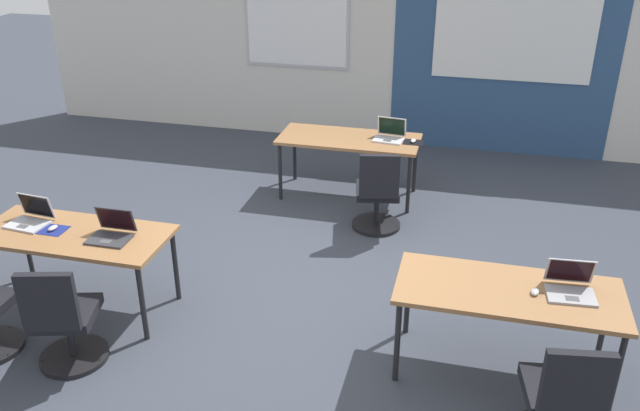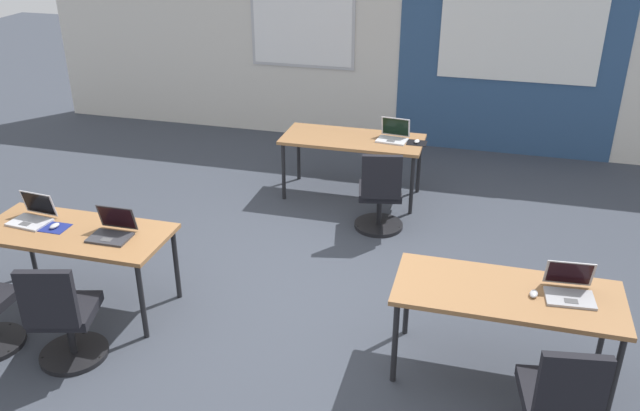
# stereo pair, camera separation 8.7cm
# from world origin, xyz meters

# --- Properties ---
(ground_plane) EXTENTS (24.00, 24.00, 0.00)m
(ground_plane) POSITION_xyz_m (0.00, 0.00, 0.00)
(ground_plane) COLOR #383D47
(back_wall_assembly) EXTENTS (10.00, 0.27, 2.80)m
(back_wall_assembly) POSITION_xyz_m (0.04, 4.20, 1.41)
(back_wall_assembly) COLOR silver
(back_wall_assembly) RESTS_ON ground
(desk_near_left) EXTENTS (1.60, 0.70, 0.72)m
(desk_near_left) POSITION_xyz_m (-1.75, -0.60, 0.66)
(desk_near_left) COLOR olive
(desk_near_left) RESTS_ON ground
(desk_near_right) EXTENTS (1.60, 0.70, 0.72)m
(desk_near_right) POSITION_xyz_m (1.75, -0.60, 0.66)
(desk_near_right) COLOR olive
(desk_near_right) RESTS_ON ground
(desk_far_center) EXTENTS (1.60, 0.70, 0.72)m
(desk_far_center) POSITION_xyz_m (0.00, 2.20, 0.66)
(desk_far_center) COLOR olive
(desk_far_center) RESTS_ON ground
(laptop_far_right) EXTENTS (0.36, 0.30, 0.24)m
(laptop_far_right) POSITION_xyz_m (0.45, 2.26, 0.77)
(laptop_far_right) COLOR silver
(laptop_far_right) RESTS_ON desk_far_center
(mousepad_far_right) EXTENTS (0.22, 0.19, 0.00)m
(mousepad_far_right) POSITION_xyz_m (0.73, 2.22, 0.72)
(mousepad_far_right) COLOR black
(mousepad_far_right) RESTS_ON desk_far_center
(mouse_far_right) EXTENTS (0.06, 0.10, 0.03)m
(mouse_far_right) POSITION_xyz_m (0.73, 2.22, 0.74)
(mouse_far_right) COLOR silver
(mouse_far_right) RESTS_ON mousepad_far_right
(chair_far_right) EXTENTS (0.52, 0.58, 0.92)m
(chair_far_right) POSITION_xyz_m (0.47, 1.42, 0.38)
(chair_far_right) COLOR black
(chair_far_right) RESTS_ON ground
(laptop_near_right_end) EXTENTS (0.35, 0.32, 0.23)m
(laptop_near_right_end) POSITION_xyz_m (2.16, -0.54, 0.77)
(laptop_near_right_end) COLOR #9E9EA3
(laptop_near_right_end) RESTS_ON desk_near_right
(mouse_near_right_end) EXTENTS (0.07, 0.11, 0.03)m
(mouse_near_right_end) POSITION_xyz_m (1.92, -0.61, 0.74)
(mouse_near_right_end) COLOR #B2B2B7
(mouse_near_right_end) RESTS_ON desk_near_right
(chair_near_right_end) EXTENTS (0.52, 0.57, 0.92)m
(chair_near_right_end) POSITION_xyz_m (2.10, -1.32, 0.38)
(chair_near_right_end) COLOR black
(chair_near_right_end) RESTS_ON ground
(laptop_near_left_inner) EXTENTS (0.33, 0.29, 0.23)m
(laptop_near_left_inner) POSITION_xyz_m (-1.39, -0.60, 0.77)
(laptop_near_left_inner) COLOR #333338
(laptop_near_left_inner) RESTS_ON desk_near_left
(chair_near_left_inner) EXTENTS (0.54, 0.59, 0.92)m
(chair_near_left_inner) POSITION_xyz_m (-1.42, -1.33, 0.38)
(chair_near_left_inner) COLOR black
(chair_near_left_inner) RESTS_ON ground
(laptop_near_left_end) EXTENTS (0.36, 0.31, 0.23)m
(laptop_near_left_end) POSITION_xyz_m (-2.19, -0.53, 0.77)
(laptop_near_left_end) COLOR #B7B7BC
(laptop_near_left_end) RESTS_ON desk_near_left
(mousepad_near_left_end) EXTENTS (0.22, 0.19, 0.00)m
(mousepad_near_left_end) POSITION_xyz_m (-1.93, -0.60, 0.72)
(mousepad_near_left_end) COLOR navy
(mousepad_near_left_end) RESTS_ON desk_near_left
(mouse_near_left_end) EXTENTS (0.07, 0.11, 0.03)m
(mouse_near_left_end) POSITION_xyz_m (-1.93, -0.60, 0.74)
(mouse_near_left_end) COLOR #B2B2B7
(mouse_near_left_end) RESTS_ON mousepad_near_left_end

